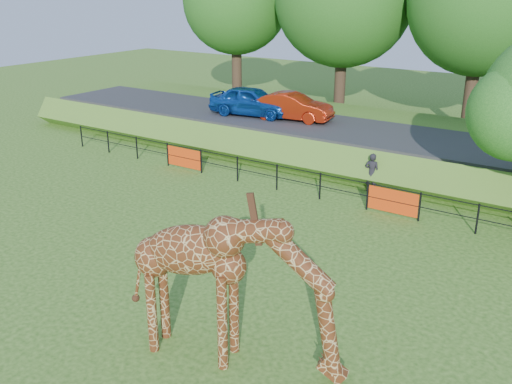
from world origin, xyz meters
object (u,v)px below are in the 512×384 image
Objects in this scene: giraffe at (234,290)px; visitor at (372,173)px; car_blue at (252,101)px; car_red at (292,107)px.

giraffe is 12.39m from visitor.
giraffe is 1.13× the size of car_blue.
car_blue reaches higher than car_red.
car_red is at bearing -90.62° from car_blue.
car_blue reaches higher than visitor.
car_red is at bearing 102.82° from giraffe.
car_blue is 1.08× the size of car_red.
giraffe is at bearing 90.65° from visitor.
giraffe is at bearing -155.39° from car_blue.
car_red is 2.58× the size of visitor.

